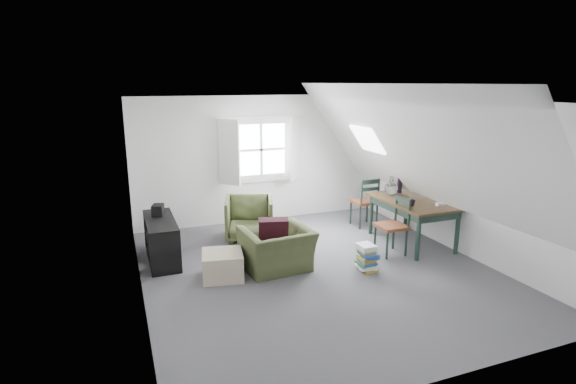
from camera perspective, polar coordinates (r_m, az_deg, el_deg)
name	(u,v)px	position (r m, az deg, el deg)	size (l,w,h in m)	color
floor	(318,270)	(6.85, 3.78, -9.87)	(5.50, 5.50, 0.00)	#4C4C51
ceiling	(320,100)	(6.28, 4.15, 11.53)	(5.50, 5.50, 0.00)	white
wall_back	(260,159)	(8.97, -3.51, 4.17)	(5.00, 5.00, 0.00)	silver
wall_front	(451,257)	(4.24, 20.03, -7.74)	(5.00, 5.00, 0.00)	silver
wall_left	(136,206)	(5.87, -18.75, -1.70)	(5.50, 5.50, 0.00)	silver
wall_right	(458,176)	(7.82, 20.79, 1.87)	(5.50, 5.50, 0.00)	silver
slope_left	(210,160)	(5.87, -9.85, 4.08)	(5.50, 5.50, 0.00)	white
slope_right	(412,147)	(7.14, 15.42, 5.50)	(5.50, 5.50, 0.00)	white
dormer_window	(262,150)	(8.86, -3.38, 5.37)	(1.71, 0.35, 1.30)	white
skylight	(367,139)	(8.22, 10.03, 6.60)	(0.55, 0.75, 0.04)	white
armchair_near	(277,269)	(6.86, -1.42, -9.79)	(0.98, 0.86, 0.64)	#3D4623
armchair_far	(250,239)	(8.16, -4.90, -5.91)	(0.82, 0.84, 0.77)	#3D4623
throw_pillow	(273,231)	(6.79, -1.87, -5.02)	(0.44, 0.13, 0.44)	#360E1C
ottoman	(223,265)	(6.59, -8.31, -9.17)	(0.57, 0.57, 0.38)	tan
dining_table	(413,206)	(8.00, 15.54, -1.73)	(0.93, 1.55, 0.78)	#33220F
demijohn	(391,188)	(8.21, 12.95, 0.53)	(0.23, 0.23, 0.33)	silver
vase_twigs	(400,184)	(8.43, 13.99, 0.93)	(0.09, 0.10, 0.68)	black
cup	(412,206)	(7.60, 15.41, -1.73)	(0.11, 0.11, 0.10)	black
paper_box	(440,204)	(7.75, 18.76, -1.50)	(0.13, 0.09, 0.04)	white
dining_chair_far	(365,201)	(8.81, 9.77, -1.13)	(0.46, 0.46, 0.97)	brown
dining_chair_near	(393,225)	(7.49, 13.22, -4.09)	(0.44, 0.44, 0.94)	brown
media_shelf	(162,243)	(7.34, -15.73, -6.20)	(0.43, 1.30, 0.67)	black
electronics_box	(158,210)	(7.48, -16.18, -2.25)	(0.17, 0.23, 0.19)	black
magazine_stack	(367,257)	(6.86, 10.00, -8.19)	(0.30, 0.36, 0.40)	#B29933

